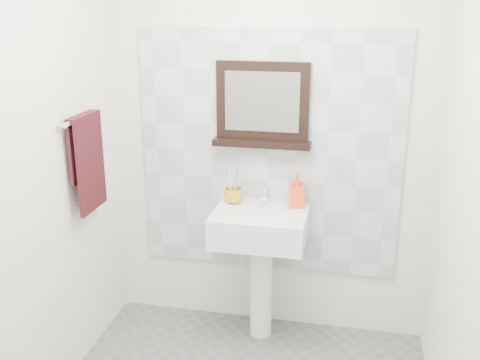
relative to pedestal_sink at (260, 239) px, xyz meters
name	(u,v)px	position (x,y,z in m)	size (l,w,h in m)	color
back_wall	(269,138)	(0.01, 0.23, 0.57)	(2.00, 0.01, 2.50)	silver
front_wall	(122,346)	(0.01, -1.97, 0.57)	(2.00, 0.01, 2.50)	silver
left_wall	(16,182)	(-0.99, -0.87, 0.57)	(0.01, 2.20, 2.50)	silver
right_wall	(477,215)	(1.01, -0.87, 0.57)	(0.01, 2.20, 2.50)	silver
splashback	(268,154)	(0.01, 0.21, 0.47)	(1.60, 0.02, 1.50)	silver
pedestal_sink	(260,239)	(0.00, 0.00, 0.00)	(0.55, 0.44, 0.96)	white
toothbrush_cup	(234,196)	(-0.19, 0.10, 0.23)	(0.12, 0.12, 0.09)	gold
toothbrushes	(233,184)	(-0.19, 0.10, 0.31)	(0.05, 0.04, 0.21)	white
soap_dispenser	(297,190)	(0.20, 0.12, 0.29)	(0.09, 0.09, 0.21)	red
framed_mirror	(263,107)	(-0.03, 0.19, 0.77)	(0.59, 0.11, 0.50)	black
towel_bar	(83,118)	(-0.94, -0.29, 0.76)	(0.07, 0.40, 0.03)	silver
hand_towel	(87,155)	(-0.94, -0.29, 0.55)	(0.06, 0.30, 0.55)	black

